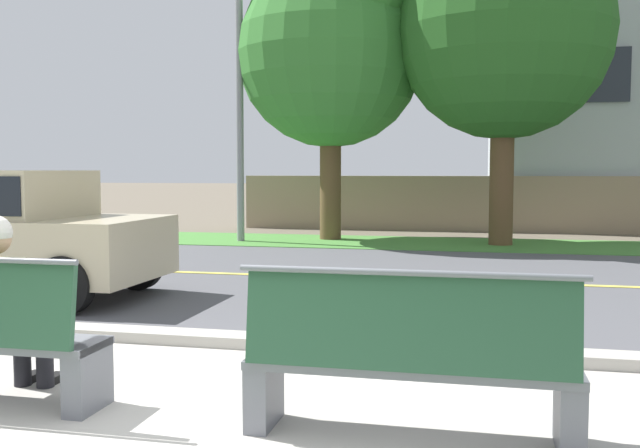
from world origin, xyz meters
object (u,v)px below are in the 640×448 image
object	(u,v)px
shade_tree_far_left	(336,39)
shade_tree_left	(512,15)
streetlamp	(242,43)
bench_right	(409,363)
seated_person_olive	(6,301)

from	to	relation	value
shade_tree_far_left	shade_tree_left	xyz separation A→B (m)	(3.68, -0.44, 0.26)
shade_tree_far_left	streetlamp	bearing A→B (deg)	-163.33
bench_right	shade_tree_left	xyz separation A→B (m)	(0.92, 11.09, 4.18)
seated_person_olive	shade_tree_far_left	xyz separation A→B (m)	(-0.06, 11.36, 3.70)
bench_right	shade_tree_far_left	distance (m)	12.49
streetlamp	shade_tree_far_left	world-z (taller)	streetlamp
seated_person_olive	shade_tree_far_left	distance (m)	11.95
bench_right	seated_person_olive	size ratio (longest dim) A/B	1.51
streetlamp	shade_tree_far_left	distance (m)	2.03
bench_right	streetlamp	xyz separation A→B (m)	(-4.69, 10.95, 3.81)
bench_right	seated_person_olive	bearing A→B (deg)	176.36
streetlamp	seated_person_olive	bearing A→B (deg)	-79.50
bench_right	seated_person_olive	world-z (taller)	seated_person_olive
seated_person_olive	shade_tree_left	distance (m)	12.17
bench_right	streetlamp	world-z (taller)	streetlamp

